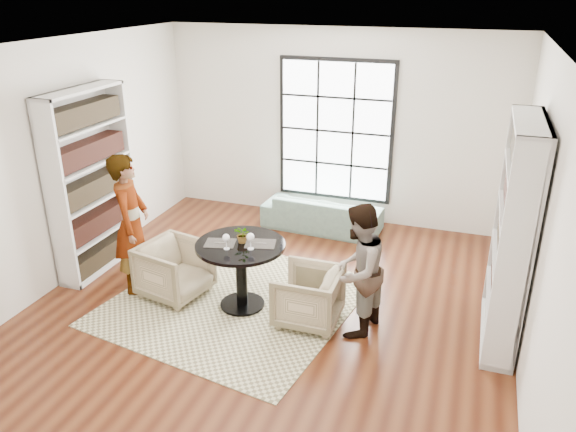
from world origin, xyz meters
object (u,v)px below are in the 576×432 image
at_px(armchair_left, 175,270).
at_px(person_left, 131,224).
at_px(armchair_right, 308,296).
at_px(wine_glass_right, 250,238).
at_px(sofa, 322,213).
at_px(flower_centerpiece, 243,234).
at_px(person_right, 358,271).
at_px(pedestal_table, 241,262).
at_px(wine_glass_left, 226,238).

distance_m(armchair_left, person_left, 0.77).
relative_size(armchair_right, wine_glass_right, 3.64).
distance_m(sofa, flower_centerpiece, 2.58).
bearing_deg(armchair_left, sofa, -12.25).
height_order(armchair_left, wine_glass_right, wine_glass_right).
bearing_deg(person_right, wine_glass_right, -76.58).
relative_size(pedestal_table, armchair_left, 1.37).
relative_size(pedestal_table, person_right, 0.69).
relative_size(person_left, wine_glass_left, 9.53).
bearing_deg(sofa, armchair_left, 69.15).
bearing_deg(wine_glass_right, armchair_right, 2.57).
relative_size(person_left, wine_glass_right, 8.96).
xyz_separation_m(armchair_left, flower_centerpiece, (0.90, 0.06, 0.58)).
distance_m(person_right, flower_centerpiece, 1.38).
relative_size(pedestal_table, wine_glass_right, 5.28).
distance_m(armchair_right, flower_centerpiece, 1.02).
relative_size(armchair_right, flower_centerpiece, 3.45).
bearing_deg(armchair_right, pedestal_table, -94.34).
relative_size(sofa, armchair_right, 2.54).
distance_m(pedestal_table, armchair_right, 0.88).
relative_size(armchair_right, person_left, 0.41).
relative_size(armchair_left, wine_glass_right, 3.86).
xyz_separation_m(armchair_left, armchair_right, (1.72, -0.04, -0.02)).
height_order(sofa, wine_glass_left, wine_glass_left).
relative_size(person_right, wine_glass_left, 8.11).
relative_size(sofa, person_right, 1.21).
distance_m(sofa, person_left, 3.12).
distance_m(pedestal_table, flower_centerpiece, 0.34).
relative_size(armchair_right, wine_glass_left, 3.88).
bearing_deg(sofa, wine_glass_right, 91.25).
xyz_separation_m(wine_glass_left, wine_glass_right, (0.26, 0.09, 0.01)).
bearing_deg(wine_glass_right, sofa, 87.58).
bearing_deg(flower_centerpiece, wine_glass_right, -41.10).
xyz_separation_m(person_left, wine_glass_right, (1.60, -0.07, 0.09)).
bearing_deg(person_left, armchair_left, -109.09).
distance_m(armchair_right, person_left, 2.33).
height_order(pedestal_table, person_left, person_left).
height_order(armchair_right, flower_centerpiece, flower_centerpiece).
bearing_deg(armchair_left, person_left, 102.27).
distance_m(pedestal_table, sofa, 2.56).
height_order(sofa, flower_centerpiece, flower_centerpiece).
bearing_deg(person_left, armchair_right, -110.19).
relative_size(person_right, wine_glass_right, 7.63).
bearing_deg(sofa, person_right, 116.94).
distance_m(pedestal_table, wine_glass_right, 0.42).
height_order(armchair_right, person_right, person_right).
bearing_deg(armchair_left, person_right, -78.83).
bearing_deg(wine_glass_right, person_left, 177.36).
bearing_deg(person_left, wine_glass_left, -115.90).
height_order(pedestal_table, person_right, person_right).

